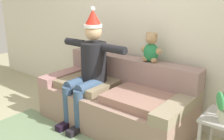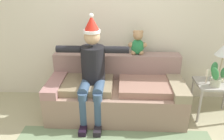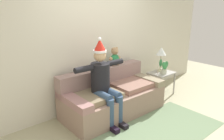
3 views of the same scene
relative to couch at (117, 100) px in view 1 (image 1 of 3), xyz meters
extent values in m
cube|color=beige|center=(0.00, 0.54, 1.02)|extent=(7.00, 0.10, 2.70)
cube|color=gray|center=(0.00, -0.05, -0.10)|extent=(1.99, 0.93, 0.46)
cube|color=gray|center=(0.00, 0.29, 0.32)|extent=(1.99, 0.24, 0.40)
cube|color=#A17472|center=(-0.89, -0.05, 0.18)|extent=(0.22, 0.93, 0.12)
cube|color=gray|center=(0.89, -0.05, 0.18)|extent=(0.22, 0.93, 0.12)
cube|color=#857559|center=(-0.45, -0.10, 0.17)|extent=(0.80, 0.65, 0.10)
cube|color=#936C5F|center=(0.45, -0.10, 0.17)|extent=(0.80, 0.65, 0.10)
cylinder|color=black|center=(-0.33, -0.07, 0.48)|extent=(0.34, 0.34, 0.52)
sphere|color=tan|center=(-0.33, -0.07, 0.88)|extent=(0.22, 0.22, 0.22)
cylinder|color=white|center=(-0.33, -0.07, 0.96)|extent=(0.23, 0.23, 0.04)
cone|color=red|center=(-0.33, -0.07, 1.07)|extent=(0.21, 0.21, 0.20)
sphere|color=white|center=(-0.33, -0.07, 1.17)|extent=(0.06, 0.06, 0.06)
cylinder|color=#364E6B|center=(-0.43, -0.27, 0.22)|extent=(0.14, 0.40, 0.14)
cylinder|color=#364E6B|center=(-0.43, -0.47, -0.05)|extent=(0.13, 0.13, 0.56)
cube|color=black|center=(-0.43, -0.55, -0.29)|extent=(0.10, 0.24, 0.08)
cylinder|color=#364E6B|center=(-0.23, -0.27, 0.22)|extent=(0.14, 0.40, 0.14)
cylinder|color=#364E6B|center=(-0.23, -0.47, -0.05)|extent=(0.13, 0.13, 0.56)
cube|color=black|center=(-0.23, -0.55, -0.29)|extent=(0.10, 0.24, 0.08)
cylinder|color=black|center=(-0.67, -0.07, 0.70)|extent=(0.34, 0.10, 0.10)
cylinder|color=black|center=(0.01, -0.07, 0.70)|extent=(0.34, 0.10, 0.10)
ellipsoid|color=#257C46|center=(0.32, 0.29, 0.64)|extent=(0.20, 0.16, 0.24)
sphere|color=tan|center=(0.32, 0.29, 0.82)|extent=(0.15, 0.15, 0.15)
sphere|color=tan|center=(0.32, 0.23, 0.81)|extent=(0.07, 0.07, 0.07)
sphere|color=tan|center=(0.27, 0.29, 0.87)|extent=(0.05, 0.05, 0.05)
sphere|color=tan|center=(0.37, 0.29, 0.87)|extent=(0.05, 0.05, 0.05)
sphere|color=tan|center=(0.21, 0.29, 0.67)|extent=(0.08, 0.08, 0.08)
sphere|color=tan|center=(0.26, 0.26, 0.56)|extent=(0.08, 0.08, 0.08)
sphere|color=tan|center=(0.42, 0.29, 0.67)|extent=(0.08, 0.08, 0.08)
sphere|color=tan|center=(0.38, 0.26, 0.56)|extent=(0.08, 0.08, 0.08)
cylinder|color=#9F9D99|center=(1.21, 0.13, -0.07)|extent=(0.04, 0.04, 0.52)
ellipsoid|color=#338747|center=(1.35, -0.21, 0.43)|extent=(0.15, 0.14, 0.20)
cylinder|color=beige|center=(1.30, -0.08, 0.27)|extent=(0.02, 0.02, 0.11)
cylinder|color=white|center=(1.30, -0.08, 0.38)|extent=(0.04, 0.04, 0.10)
camera|label=1|loc=(1.92, -2.51, 1.39)|focal=41.50mm
camera|label=2|loc=(0.08, -2.96, 1.65)|focal=35.08mm
camera|label=3|loc=(-2.52, -3.01, 1.72)|focal=34.72mm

